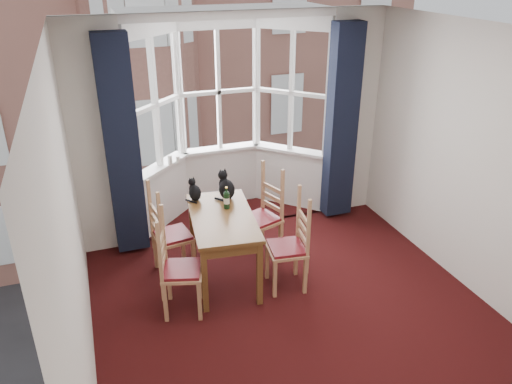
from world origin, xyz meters
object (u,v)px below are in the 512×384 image
chair_right_near (294,248)px  wine_bottle (227,199)px  cat_right (226,187)px  chair_right_far (266,217)px  dining_table (222,225)px  chair_left_near (173,271)px  cat_left (195,191)px  chair_left_far (165,238)px  candle_short (178,159)px  candle_tall (170,160)px

chair_right_near → wine_bottle: (-0.59, 0.57, 0.43)m
cat_right → wine_bottle: size_ratio=1.35×
wine_bottle → chair_right_far: bearing=19.8°
dining_table → chair_left_near: 0.79m
chair_right_near → cat_left: size_ratio=3.39×
chair_left_far → wine_bottle: size_ratio=3.52×
chair_right_near → cat_left: cat_left is taller
candle_short → chair_left_near: bearing=-103.6°
chair_right_near → cat_left: (-0.88, 0.90, 0.42)m
chair_right_far → candle_tall: candle_tall is taller
chair_right_far → candle_short: bearing=125.7°
chair_right_near → wine_bottle: bearing=136.3°
chair_left_far → chair_right_far: (1.25, 0.08, 0.00)m
cat_right → candle_tall: (-0.46, 1.06, 0.01)m
dining_table → cat_left: cat_left is taller
chair_left_far → chair_right_near: size_ratio=1.00×
chair_left_far → chair_right_near: 1.46m
chair_right_far → candle_short: 1.49m
chair_left_far → cat_right: bearing=10.4°
candle_short → chair_left_far: bearing=-108.9°
cat_left → cat_right: bearing=-12.2°
chair_left_far → dining_table: bearing=-24.4°
chair_right_near → cat_right: (-0.52, 0.83, 0.45)m
chair_left_far → wine_bottle: wine_bottle is taller
chair_left_near → wine_bottle: 1.03m
chair_left_near → cat_left: (0.45, 0.91, 0.42)m
dining_table → wine_bottle: 0.29m
chair_left_near → chair_right_far: 1.50m
cat_left → chair_right_far: bearing=-9.4°
chair_left_near → cat_right: (0.81, 0.83, 0.45)m
chair_right_near → cat_right: cat_right is taller
chair_right_near → chair_left_near: bearing=-179.9°
chair_left_near → cat_right: bearing=45.5°
cat_right → dining_table: bearing=-112.5°
dining_table → cat_left: size_ratio=4.89×
chair_left_near → cat_right: cat_right is taller
candle_short → cat_left: bearing=-90.5°
chair_left_near → candle_short: bearing=76.4°
chair_left_near → chair_right_near: size_ratio=1.00×
chair_right_near → wine_bottle: wine_bottle is taller
wine_bottle → candle_tall: (-0.39, 1.32, 0.03)m
chair_right_near → cat_left: bearing=134.2°
chair_right_near → cat_right: size_ratio=2.62×
wine_bottle → candle_short: bearing=101.6°
candle_short → dining_table: bearing=-83.3°
dining_table → chair_left_far: chair_left_far is taller
candle_tall → cat_left: bearing=-84.2°
wine_bottle → candle_short: wine_bottle is taller
cat_left → wine_bottle: size_ratio=1.04×
cat_left → chair_left_far: bearing=-152.1°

